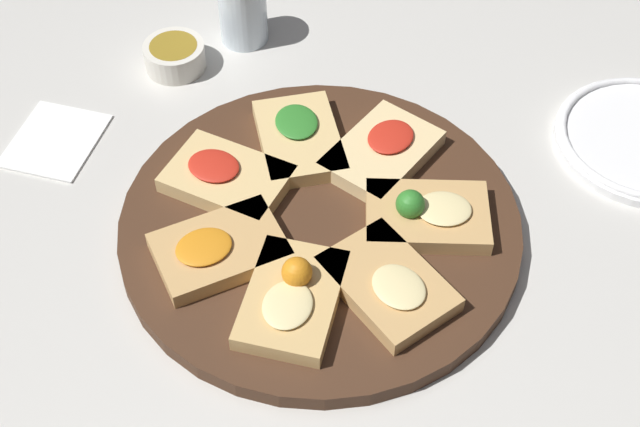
{
  "coord_description": "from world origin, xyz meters",
  "views": [
    {
      "loc": [
        0.5,
        0.32,
        0.72
      ],
      "look_at": [
        0.0,
        0.0,
        0.03
      ],
      "focal_mm": 50.0,
      "sensor_mm": 36.0,
      "label": 1
    }
  ],
  "objects_px": {
    "napkin_stack": "(55,140)",
    "dipping_bowl": "(175,55)",
    "serving_board": "(320,225)",
    "water_glass": "(243,12)"
  },
  "relations": [
    {
      "from": "napkin_stack",
      "to": "dipping_bowl",
      "type": "bearing_deg",
      "value": 169.05
    },
    {
      "from": "serving_board",
      "to": "napkin_stack",
      "type": "height_order",
      "value": "serving_board"
    },
    {
      "from": "serving_board",
      "to": "dipping_bowl",
      "type": "height_order",
      "value": "dipping_bowl"
    },
    {
      "from": "water_glass",
      "to": "napkin_stack",
      "type": "bearing_deg",
      "value": -15.22
    },
    {
      "from": "water_glass",
      "to": "dipping_bowl",
      "type": "relative_size",
      "value": 1.09
    },
    {
      "from": "napkin_stack",
      "to": "water_glass",
      "type": "bearing_deg",
      "value": 164.78
    },
    {
      "from": "water_glass",
      "to": "serving_board",
      "type": "bearing_deg",
      "value": 49.3
    },
    {
      "from": "dipping_bowl",
      "to": "serving_board",
      "type": "bearing_deg",
      "value": 66.6
    },
    {
      "from": "water_glass",
      "to": "dipping_bowl",
      "type": "bearing_deg",
      "value": -22.99
    },
    {
      "from": "napkin_stack",
      "to": "dipping_bowl",
      "type": "xyz_separation_m",
      "value": [
        -0.18,
        0.03,
        0.01
      ]
    }
  ]
}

